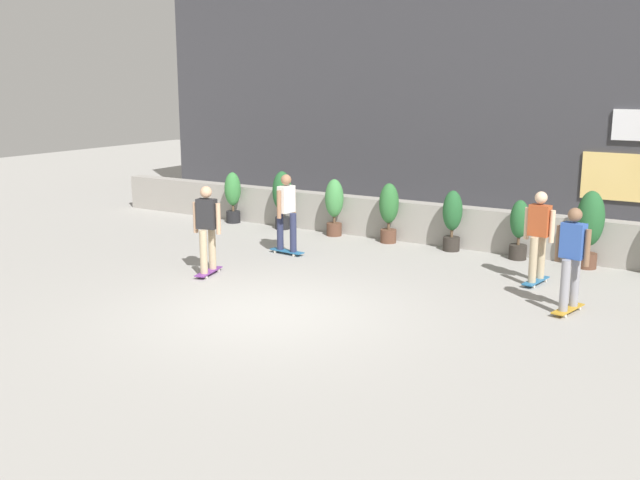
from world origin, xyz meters
TOP-DOWN VIEW (x-y plane):
  - ground_plane at (0.00, 0.00)m, footprint 48.00×48.00m
  - planter_wall at (0.00, 6.00)m, footprint 18.00×0.40m
  - building_backdrop at (0.01, 10.00)m, footprint 20.00×2.08m
  - potted_plant_0 at (-5.13, 5.55)m, footprint 0.42×0.42m
  - potted_plant_1 at (-3.60, 5.55)m, footprint 0.48×0.48m
  - potted_plant_2 at (-2.12, 5.55)m, footprint 0.44×0.44m
  - potted_plant_3 at (-0.69, 5.55)m, footprint 0.44×0.44m
  - potted_plant_4 at (0.82, 5.55)m, footprint 0.42×0.42m
  - potted_plant_5 at (2.27, 5.55)m, footprint 0.38×0.38m
  - potted_plant_6 at (3.65, 5.55)m, footprint 0.53×0.53m
  - skater_foreground at (4.04, 2.48)m, footprint 0.55×0.82m
  - skater_mid_plaza at (3.13, 3.87)m, footprint 0.56×0.82m
  - skater_far_left at (-2.33, 1.24)m, footprint 0.55×0.82m
  - skater_by_wall_left at (-2.02, 3.42)m, footprint 0.82×0.56m

SIDE VIEW (x-z plane):
  - ground_plane at x=0.00m, z-range 0.00..0.00m
  - planter_wall at x=0.00m, z-range 0.00..0.90m
  - potted_plant_5 at x=2.27m, z-range 0.05..1.28m
  - potted_plant_0 at x=-5.13m, z-range 0.07..1.37m
  - potted_plant_4 at x=0.82m, z-range 0.08..1.38m
  - potted_plant_2 at x=-2.12m, z-range 0.09..1.43m
  - potted_plant_3 at x=-0.69m, z-range 0.09..1.44m
  - potted_plant_1 at x=-3.60m, z-range 0.11..1.53m
  - potted_plant_6 at x=3.65m, z-range 0.13..1.66m
  - skater_foreground at x=4.04m, z-range 0.09..1.79m
  - skater_mid_plaza at x=3.13m, z-range 0.09..1.79m
  - skater_far_left at x=-2.33m, z-range 0.09..1.79m
  - skater_by_wall_left at x=-2.02m, z-range 0.09..1.79m
  - building_backdrop at x=0.01m, z-range 0.00..6.50m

